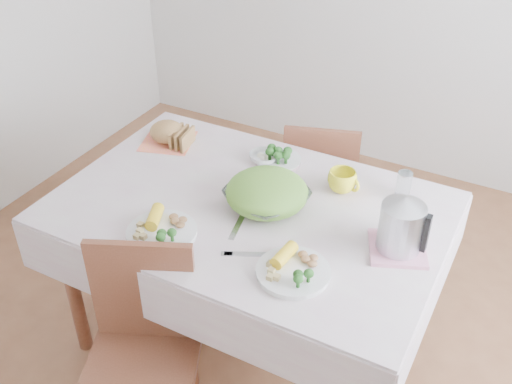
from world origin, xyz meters
The scene contains 18 objects.
floor centered at (0.00, 0.00, 0.00)m, with size 3.60×3.60×0.00m, color brown.
dining_table centered at (0.00, 0.00, 0.38)m, with size 1.40×0.90×0.75m, color brown.
tablecloth centered at (0.00, 0.00, 0.76)m, with size 1.50×1.00×0.01m, color beige.
chair_near centered at (-0.08, -0.65, 0.46)m, with size 0.39×0.39×0.87m, color brown.
chair_far centered at (0.00, 0.76, 0.47)m, with size 0.37×0.37×0.82m, color brown.
salad_bowl centered at (0.06, 0.03, 0.80)m, with size 0.30×0.30×0.07m, color white.
dinner_plate_left centered at (-0.19, -0.31, 0.77)m, with size 0.26×0.26×0.02m, color white.
dinner_plate_right centered at (0.32, -0.28, 0.77)m, with size 0.25×0.25×0.02m, color white.
broccoli_plate centered at (-0.04, 0.34, 0.77)m, with size 0.20×0.20×0.02m, color beige.
napkin centered at (-0.57, 0.26, 0.76)m, with size 0.22×0.22×0.00m, color #FF7F5A.
bread_loaf centered at (-0.57, 0.26, 0.82)m, with size 0.16×0.15×0.10m, color olive.
fruit_bowl centered at (-0.10, 0.32, 0.78)m, with size 0.13×0.13×0.04m, color white.
yellow_mug centered at (0.28, 0.27, 0.81)m, with size 0.12×0.12×0.09m, color yellow.
glass_tumbler centered at (0.51, 0.34, 0.83)m, with size 0.06×0.06×0.11m, color white.
pink_tray centered at (0.59, 0.01, 0.77)m, with size 0.20×0.20×0.02m, color pink.
electric_kettle centered at (0.59, 0.01, 0.88)m, with size 0.15×0.15×0.22m, color #B2B5BA.
fork_left centered at (0.02, -0.12, 0.76)m, with size 0.02×0.19×0.00m, color silver.
knife centered at (0.15, -0.25, 0.76)m, with size 0.02×0.19×0.00m, color silver.
Camera 1 is at (0.91, -1.65, 2.14)m, focal length 42.00 mm.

